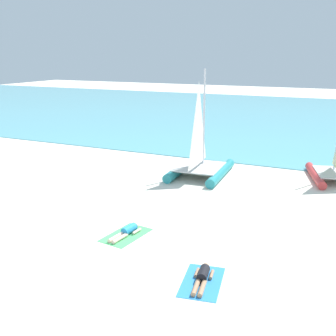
{
  "coord_description": "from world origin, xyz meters",
  "views": [
    {
      "loc": [
        7.75,
        -11.44,
        6.35
      ],
      "look_at": [
        0.0,
        5.31,
        1.2
      ],
      "focal_mm": 44.24,
      "sensor_mm": 36.0,
      "label": 1
    }
  ],
  "objects_px": {
    "sunbather_right": "(202,277)",
    "sunbather_left": "(127,231)",
    "towel_left": "(126,235)",
    "towel_right": "(202,282)",
    "sailboat_teal": "(200,161)"
  },
  "relations": [
    {
      "from": "sunbather_left",
      "to": "towel_right",
      "type": "bearing_deg",
      "value": -20.33
    },
    {
      "from": "towel_left",
      "to": "sunbather_left",
      "type": "bearing_deg",
      "value": 82.6
    },
    {
      "from": "towel_left",
      "to": "sunbather_right",
      "type": "xyz_separation_m",
      "value": [
        3.58,
        -1.75,
        0.13
      ]
    },
    {
      "from": "sunbather_right",
      "to": "sunbather_left",
      "type": "bearing_deg",
      "value": 143.11
    },
    {
      "from": "sunbather_left",
      "to": "towel_right",
      "type": "height_order",
      "value": "sunbather_left"
    },
    {
      "from": "sailboat_teal",
      "to": "sunbather_left",
      "type": "bearing_deg",
      "value": -91.78
    },
    {
      "from": "towel_right",
      "to": "sunbather_left",
      "type": "bearing_deg",
      "value": 152.27
    },
    {
      "from": "sunbather_right",
      "to": "towel_left",
      "type": "bearing_deg",
      "value": 144.02
    },
    {
      "from": "towel_left",
      "to": "sunbather_right",
      "type": "distance_m",
      "value": 3.99
    },
    {
      "from": "sunbather_left",
      "to": "sunbather_right",
      "type": "distance_m",
      "value": 4.01
    },
    {
      "from": "towel_left",
      "to": "sunbather_left",
      "type": "relative_size",
      "value": 1.21
    },
    {
      "from": "sailboat_teal",
      "to": "sunbather_right",
      "type": "distance_m",
      "value": 10.65
    },
    {
      "from": "towel_left",
      "to": "towel_right",
      "type": "xyz_separation_m",
      "value": [
        3.59,
        -1.82,
        0.0
      ]
    },
    {
      "from": "sailboat_teal",
      "to": "sunbather_right",
      "type": "height_order",
      "value": "sailboat_teal"
    },
    {
      "from": "sailboat_teal",
      "to": "sunbather_left",
      "type": "xyz_separation_m",
      "value": [
        0.24,
        -8.1,
        -0.7
      ]
    }
  ]
}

